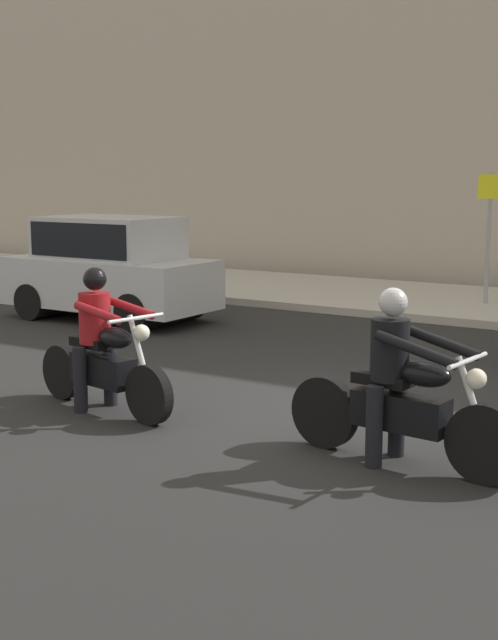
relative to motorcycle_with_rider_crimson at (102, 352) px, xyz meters
name	(u,v)px	position (x,y,z in m)	size (l,w,h in m)	color
ground_plane	(313,407)	(1.84, 1.35, -0.64)	(80.00, 80.00, 0.00)	black
motorcycle_with_rider_crimson	(102,352)	(0.00, 0.00, 0.00)	(2.11, 0.77, 1.55)	black
motorcycle_with_rider_black_leather	(400,393)	(3.37, 0.07, 0.00)	(2.24, 0.71, 1.56)	black
parked_hatchback_silver	(110,267)	(-3.92, 4.57, 0.29)	(3.72, 1.76, 1.80)	#B2B5BA
street_sign_post	(489,225)	(1.34, 9.08, 0.97)	(0.44, 0.08, 2.41)	gray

